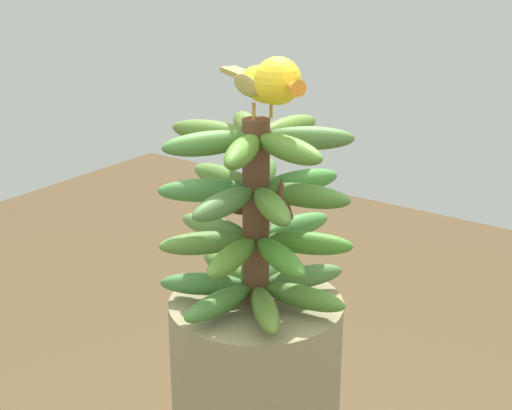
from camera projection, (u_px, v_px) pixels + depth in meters
name	position (u px, v px, depth m)	size (l,w,h in m)	color
banana_bunch	(256.00, 213.00, 1.11)	(0.29, 0.29, 0.28)	brown
perched_bird	(269.00, 82.00, 1.02)	(0.13, 0.21, 0.09)	#C68933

